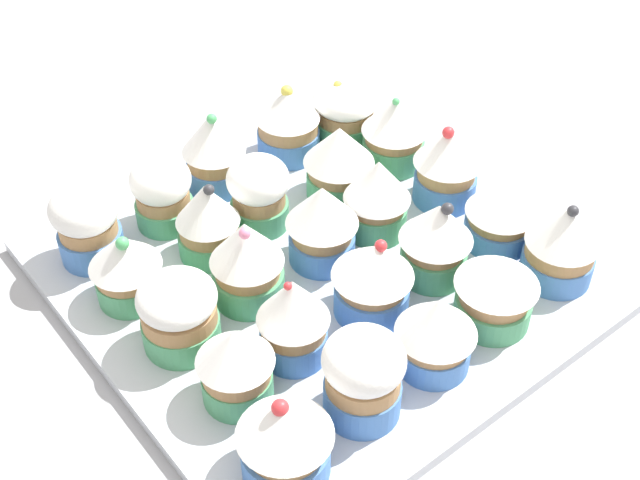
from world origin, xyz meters
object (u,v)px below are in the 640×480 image
(cupcake_3, at_px, (496,288))
(cupcake_19, at_px, (394,130))
(cupcake_16, at_px, (208,220))
(cupcake_17, at_px, (259,192))
(cupcake_13, at_px, (377,196))
(cupcake_14, at_px, (449,164))
(cupcake_22, at_px, (214,150))
(cupcake_1, at_px, (363,375))
(cupcake_18, at_px, (339,160))
(cupcake_5, at_px, (235,364))
(cupcake_21, at_px, (162,192))
(cupcake_4, at_px, (562,243))
(cupcake_9, at_px, (501,212))
(cupcake_0, at_px, (285,438))
(cupcake_6, at_px, (293,317))
(cupcake_20, at_px, (87,223))
(cupcake_23, at_px, (288,122))
(cupcake_24, at_px, (345,110))
(cupcake_8, at_px, (436,239))
(baking_tray, at_px, (320,271))
(cupcake_11, at_px, (247,261))
(cupcake_7, at_px, (377,275))
(cupcake_2, at_px, (432,334))
(cupcake_12, at_px, (322,223))
(cupcake_15, at_px, (126,266))
(cupcake_10, at_px, (176,309))

(cupcake_3, distance_m, cupcake_19, 0.22)
(cupcake_16, relative_size, cupcake_17, 1.08)
(cupcake_13, height_order, cupcake_19, same)
(cupcake_14, distance_m, cupcake_22, 0.22)
(cupcake_1, bearing_deg, cupcake_18, 54.43)
(cupcake_5, bearing_deg, cupcake_21, 73.47)
(cupcake_17, xyz_separation_m, cupcake_18, (0.08, -0.01, 0.00))
(cupcake_4, distance_m, cupcake_9, 0.06)
(cupcake_0, relative_size, cupcake_6, 0.89)
(cupcake_3, xyz_separation_m, cupcake_20, (-0.21, 0.27, 0.00))
(cupcake_9, distance_m, cupcake_14, 0.07)
(cupcake_18, relative_size, cupcake_23, 0.98)
(cupcake_20, height_order, cupcake_24, cupcake_20)
(cupcake_4, xyz_separation_m, cupcake_8, (-0.08, 0.07, 0.00))
(baking_tray, xyz_separation_m, cupcake_8, (0.07, -0.07, 0.05))
(cupcake_16, xyz_separation_m, cupcake_20, (-0.08, 0.06, 0.00))
(cupcake_3, bearing_deg, cupcake_0, -177.70)
(cupcake_9, distance_m, cupcake_19, 0.14)
(cupcake_8, height_order, cupcake_20, cupcake_8)
(cupcake_8, height_order, cupcake_16, cupcake_8)
(cupcake_11, height_order, cupcake_20, cupcake_11)
(cupcake_1, xyz_separation_m, cupcake_13, (0.14, 0.14, 0.00))
(cupcake_11, bearing_deg, cupcake_7, -45.61)
(cupcake_2, height_order, cupcake_13, cupcake_13)
(cupcake_5, bearing_deg, cupcake_23, 46.05)
(cupcake_23, bearing_deg, cupcake_12, -116.52)
(cupcake_13, relative_size, cupcake_18, 1.02)
(cupcake_13, relative_size, cupcake_14, 0.94)
(cupcake_15, xyz_separation_m, cupcake_22, (0.14, 0.08, 0.01))
(cupcake_17, bearing_deg, cupcake_19, -2.29)
(cupcake_13, height_order, cupcake_23, same)
(cupcake_15, relative_size, cupcake_21, 1.01)
(cupcake_7, bearing_deg, cupcake_6, 178.45)
(cupcake_12, relative_size, cupcake_21, 1.13)
(cupcake_4, distance_m, cupcake_5, 0.29)
(cupcake_17, bearing_deg, cupcake_4, -53.70)
(cupcake_12, bearing_deg, cupcake_8, -50.21)
(cupcake_5, distance_m, cupcake_22, 0.25)
(cupcake_3, height_order, cupcake_23, cupcake_23)
(cupcake_2, xyz_separation_m, cupcake_24, (0.14, 0.27, -0.00))
(baking_tray, relative_size, cupcake_6, 4.98)
(cupcake_11, distance_m, cupcake_21, 0.12)
(cupcake_15, height_order, cupcake_17, cupcake_17)
(cupcake_12, distance_m, cupcake_13, 0.06)
(cupcake_18, bearing_deg, cupcake_11, -157.77)
(cupcake_12, bearing_deg, cupcake_2, -94.47)
(cupcake_15, bearing_deg, cupcake_10, -83.18)
(cupcake_15, relative_size, cupcake_17, 0.98)
(cupcake_12, height_order, cupcake_16, same)
(cupcake_11, bearing_deg, baking_tray, -6.87)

